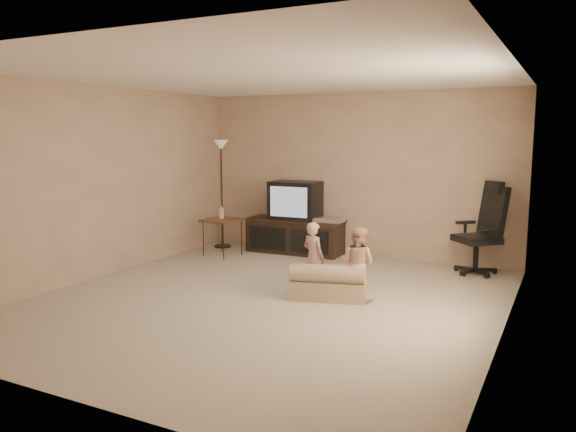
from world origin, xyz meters
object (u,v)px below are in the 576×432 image
tv_stand (296,223)px  office_chair (482,241)px  side_table (222,220)px  child_sofa (328,284)px  toddler_left (313,257)px  floor_lamp (221,169)px  toddler_right (357,263)px

tv_stand → office_chair: office_chair is taller
tv_stand → side_table: size_ratio=2.06×
tv_stand → office_chair: bearing=-3.1°
child_sofa → toddler_left: size_ratio=1.12×
side_table → toddler_left: size_ratio=0.92×
floor_lamp → child_sofa: (2.75, -1.96, -1.13)m
tv_stand → toddler_right: bearing=-50.1°
floor_lamp → toddler_right: floor_lamp is taller
side_table → child_sofa: bearing=-30.4°
toddler_left → office_chair: bearing=-111.6°
floor_lamp → tv_stand: bearing=6.8°
side_table → tv_stand: bearing=39.0°
side_table → toddler_right: size_ratio=0.92×
toddler_left → side_table: bearing=-10.7°
side_table → toddler_left: bearing=-30.2°
tv_stand → child_sofa: (1.46, -2.12, -0.30)m
tv_stand → toddler_right: size_ratio=1.89×
floor_lamp → toddler_right: size_ratio=2.10×
child_sofa → toddler_left: bearing=133.4°
tv_stand → floor_lamp: 1.54m
floor_lamp → child_sofa: size_ratio=1.87×
child_sofa → toddler_right: 0.41m
office_chair → toddler_right: size_ratio=1.47×
tv_stand → child_sofa: bearing=-56.8°
floor_lamp → toddler_left: floor_lamp is taller
floor_lamp → child_sofa: floor_lamp is taller
office_chair → child_sofa: bearing=-77.7°
side_table → child_sofa: side_table is taller
child_sofa → office_chair: bearing=40.7°
toddler_left → toddler_right: size_ratio=1.00×
floor_lamp → toddler_left: 3.19m
tv_stand → toddler_left: tv_stand is taller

